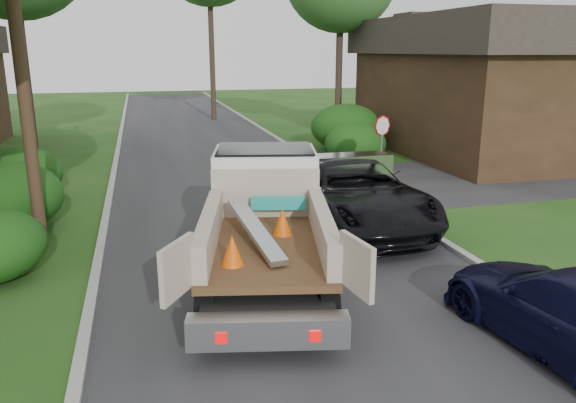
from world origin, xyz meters
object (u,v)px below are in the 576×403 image
Objects in this scene: house_right at (495,84)px; flatbed_truck at (266,209)px; black_pickup at (349,192)px; stop_sign at (382,135)px; utility_pole at (17,26)px; navy_suv at (574,312)px.

house_right is 17.96m from flatbed_truck.
black_pickup is (-10.60, -9.24, -2.24)m from house_right.
stop_sign is at bearing 61.97° from flatbed_truck.
utility_pole is 6.86m from flatbed_truck.
flatbed_truck is 1.05× the size of black_pickup.
stop_sign is 0.19× the size of house_right.
stop_sign is 0.36× the size of flatbed_truck.
utility_pole is 12.44m from navy_suv.
stop_sign is at bearing -104.51° from navy_suv.
house_right reaches higher than black_pickup.
stop_sign is 0.38× the size of black_pickup.
house_right is 14.24m from black_pickup.
navy_suv is (-9.60, -16.50, -2.46)m from house_right.
house_right is 1.96× the size of black_pickup.
navy_suv is (8.88, -7.48, -4.48)m from utility_pole.
stop_sign is 11.91m from utility_pole.
house_right is at bearing 32.66° from stop_sign.
black_pickup is 7.33m from navy_suv.
utility_pole is 1.45× the size of flatbed_truck.
stop_sign is at bearing -147.34° from house_right.
stop_sign is 5.15m from black_pickup.
flatbed_truck is at bearing -130.15° from stop_sign.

